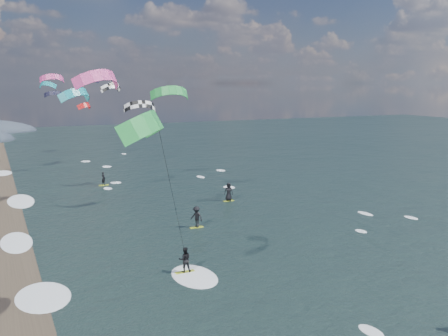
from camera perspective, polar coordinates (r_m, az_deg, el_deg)
name	(u,v)px	position (r m, az deg, el deg)	size (l,w,h in m)	color
kitesurfer_near_b	(170,178)	(25.35, -6.19, -1.19)	(6.69, 9.21, 11.31)	#ADBF21
far_kitesurfers	(194,201)	(46.42, -3.43, -3.76)	(10.83, 21.54, 1.86)	#ADBF21
bg_kite_field	(89,88)	(66.94, -15.19, 8.79)	(12.85, 68.20, 5.77)	black
shoreline_surf	(41,299)	(29.94, -20.20, -13.88)	(2.40, 79.40, 0.11)	white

